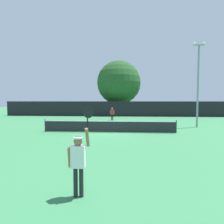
{
  "coord_description": "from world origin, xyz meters",
  "views": [
    {
      "loc": [
        1.38,
        -15.55,
        2.65
      ],
      "look_at": [
        0.03,
        3.07,
        1.52
      ],
      "focal_mm": 30.2,
      "sensor_mm": 36.0,
      "label": 1
    }
  ],
  "objects_px": {
    "large_tree": "(119,83)",
    "parked_car_mid": "(167,110)",
    "player_serving": "(79,157)",
    "light_pole": "(198,79)",
    "parked_car_near": "(102,110)",
    "player_receiving": "(112,113)",
    "tennis_ball": "(74,135)"
  },
  "relations": [
    {
      "from": "light_pole",
      "to": "parked_car_near",
      "type": "xyz_separation_m",
      "value": [
        -11.76,
        17.64,
        -3.96
      ]
    },
    {
      "from": "player_serving",
      "to": "parked_car_near",
      "type": "relative_size",
      "value": 0.58
    },
    {
      "from": "player_serving",
      "to": "parked_car_mid",
      "type": "distance_m",
      "value": 33.77
    },
    {
      "from": "large_tree",
      "to": "player_receiving",
      "type": "bearing_deg",
      "value": -92.63
    },
    {
      "from": "player_serving",
      "to": "large_tree",
      "type": "relative_size",
      "value": 0.25
    },
    {
      "from": "light_pole",
      "to": "large_tree",
      "type": "relative_size",
      "value": 0.82
    },
    {
      "from": "parked_car_near",
      "to": "parked_car_mid",
      "type": "relative_size",
      "value": 1.02
    },
    {
      "from": "large_tree",
      "to": "parked_car_mid",
      "type": "relative_size",
      "value": 2.41
    },
    {
      "from": "player_serving",
      "to": "parked_car_mid",
      "type": "xyz_separation_m",
      "value": [
        9.35,
        32.45,
        -0.32
      ]
    },
    {
      "from": "player_receiving",
      "to": "parked_car_mid",
      "type": "bearing_deg",
      "value": -129.13
    },
    {
      "from": "player_serving",
      "to": "player_receiving",
      "type": "bearing_deg",
      "value": 91.51
    },
    {
      "from": "light_pole",
      "to": "parked_car_near",
      "type": "relative_size",
      "value": 1.95
    },
    {
      "from": "parked_car_near",
      "to": "large_tree",
      "type": "bearing_deg",
      "value": -13.16
    },
    {
      "from": "tennis_ball",
      "to": "parked_car_mid",
      "type": "xyz_separation_m",
      "value": [
        11.93,
        23.64,
        0.74
      ]
    },
    {
      "from": "player_receiving",
      "to": "light_pole",
      "type": "bearing_deg",
      "value": 145.99
    },
    {
      "from": "player_receiving",
      "to": "light_pole",
      "type": "relative_size",
      "value": 0.2
    },
    {
      "from": "large_tree",
      "to": "parked_car_mid",
      "type": "bearing_deg",
      "value": 8.97
    },
    {
      "from": "player_serving",
      "to": "parked_car_near",
      "type": "xyz_separation_m",
      "value": [
        -3.37,
        31.91,
        -0.32
      ]
    },
    {
      "from": "tennis_ball",
      "to": "light_pole",
      "type": "xyz_separation_m",
      "value": [
        10.97,
        5.47,
        4.7
      ]
    },
    {
      "from": "player_receiving",
      "to": "large_tree",
      "type": "xyz_separation_m",
      "value": [
        0.49,
        10.67,
        5.02
      ]
    },
    {
      "from": "tennis_ball",
      "to": "parked_car_near",
      "type": "xyz_separation_m",
      "value": [
        -0.79,
        23.11,
        0.74
      ]
    },
    {
      "from": "light_pole",
      "to": "tennis_ball",
      "type": "bearing_deg",
      "value": -153.51
    },
    {
      "from": "light_pole",
      "to": "large_tree",
      "type": "height_order",
      "value": "large_tree"
    },
    {
      "from": "tennis_ball",
      "to": "large_tree",
      "type": "distance_m",
      "value": 23.1
    },
    {
      "from": "large_tree",
      "to": "player_serving",
      "type": "bearing_deg",
      "value": -89.92
    },
    {
      "from": "large_tree",
      "to": "parked_car_near",
      "type": "distance_m",
      "value": 6.3
    },
    {
      "from": "large_tree",
      "to": "parked_car_near",
      "type": "height_order",
      "value": "large_tree"
    },
    {
      "from": "tennis_ball",
      "to": "light_pole",
      "type": "height_order",
      "value": "light_pole"
    },
    {
      "from": "player_serving",
      "to": "parked_car_mid",
      "type": "relative_size",
      "value": 0.59
    },
    {
      "from": "player_receiving",
      "to": "parked_car_near",
      "type": "distance_m",
      "value": 11.96
    },
    {
      "from": "player_receiving",
      "to": "tennis_ball",
      "type": "distance_m",
      "value": 11.71
    },
    {
      "from": "parked_car_near",
      "to": "player_receiving",
      "type": "bearing_deg",
      "value": -73.57
    }
  ]
}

